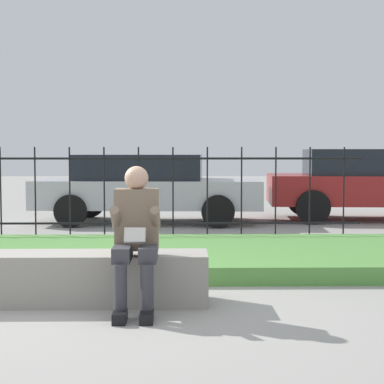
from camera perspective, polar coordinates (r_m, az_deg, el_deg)
ground_plane at (r=6.06m, az=-9.75°, el=-9.71°), size 60.00×60.00×0.00m
stone_bench at (r=6.02m, az=-10.10°, el=-7.78°), size 2.38×0.52×0.47m
person_seated_reader at (r=5.59m, az=-5.00°, el=-3.58°), size 0.42×0.73×1.27m
grass_berm at (r=8.03m, az=-7.52°, el=-5.69°), size 9.35×2.69×0.20m
iron_fence at (r=9.84m, az=-6.29°, el=-0.05°), size 7.35×0.03×1.46m
car_parked_right at (r=13.50m, az=15.42°, el=0.84°), size 4.23×2.16×1.44m
car_parked_center at (r=12.57m, az=-4.06°, el=0.51°), size 4.44×2.13×1.33m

